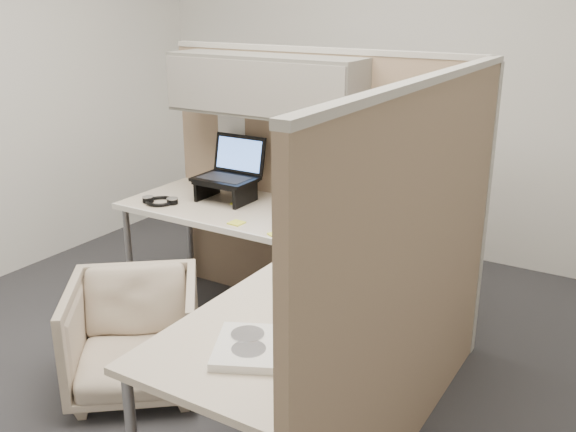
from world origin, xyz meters
The scene contains 19 objects.
ground centered at (0.00, 0.00, 0.00)m, with size 4.50×4.50×0.00m, color #2B2B2F.
partition_back centered at (-0.22, 0.83, 1.10)m, with size 2.00×0.36×1.63m.
partition_right centered at (0.90, -0.07, 0.82)m, with size 0.07×2.03×1.63m.
desk centered at (0.12, 0.13, 0.69)m, with size 2.00×1.98×0.73m.
office_chair centered at (-0.44, -0.35, 0.32)m, with size 0.62×0.59×0.64m, color beige.
monitor_left centered at (0.10, 0.68, 1.00)m, with size 0.43×0.20×0.47m.
monitor_right centered at (0.63, 0.58, 1.00)m, with size 0.35×0.32×0.47m.
laptop_station centered at (-0.55, 0.63, 0.87)m, with size 0.36×0.31×0.38m.
keyboard centered at (0.20, 0.38, 0.74)m, with size 0.50×0.17×0.02m, color black.
mouse centered at (0.57, 0.25, 0.75)m, with size 0.09×0.06×0.03m, color black.
travel_mug centered at (0.45, 0.61, 0.83)m, with size 0.09×0.09×0.19m.
soda_can_green centered at (0.66, 0.32, 0.79)m, with size 0.07×0.07×0.12m, color #B21E1E.
soda_can_silver centered at (0.51, 0.45, 0.79)m, with size 0.07×0.07×0.12m, color #268C1E.
sticky_note_b centered at (0.03, 0.26, 0.73)m, with size 0.08×0.08×0.01m, color yellow.
sticky_note_c centered at (-0.46, 0.59, 0.73)m, with size 0.08×0.08×0.01m, color yellow.
sticky_note_a centered at (-0.25, 0.29, 0.73)m, with size 0.08×0.08×0.01m, color yellow.
headphones centered at (-0.86, 0.35, 0.74)m, with size 0.22×0.22×0.03m.
paper_stack centered at (0.56, -0.76, 0.75)m, with size 0.34×0.36×0.03m.
desk_clock centered at (0.59, -0.36, 0.77)m, with size 0.06×0.09×0.08m.
Camera 1 is at (1.69, -2.37, 1.90)m, focal length 40.00 mm.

